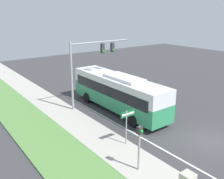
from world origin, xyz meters
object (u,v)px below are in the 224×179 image
object	(u,v)px
pedestrian_signal	(139,141)
street_sign	(127,121)
bus	(118,91)
signal_gantry	(90,60)

from	to	relation	value
pedestrian_signal	street_sign	bearing A→B (deg)	62.71
bus	signal_gantry	distance (m)	3.87
bus	street_sign	distance (m)	6.39
pedestrian_signal	street_sign	distance (m)	3.03
pedestrian_signal	street_sign	world-z (taller)	pedestrian_signal
bus	signal_gantry	world-z (taller)	signal_gantry
signal_gantry	pedestrian_signal	xyz separation A→B (m)	(-3.45, -10.49, -2.62)
bus	street_sign	size ratio (longest dim) A/B	4.33
bus	signal_gantry	size ratio (longest dim) A/B	1.73
bus	pedestrian_signal	world-z (taller)	bus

